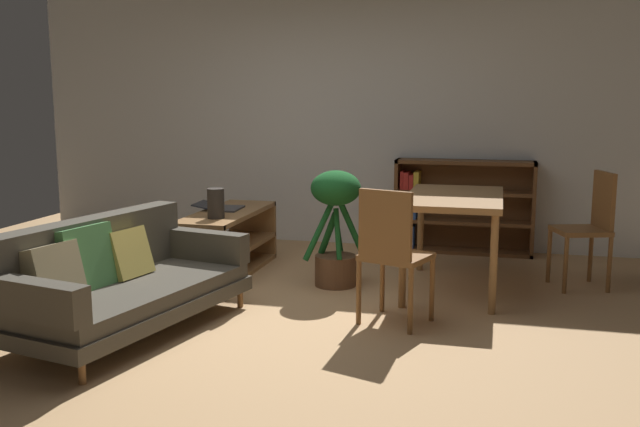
# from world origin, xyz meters

# --- Properties ---
(ground_plane) EXTENTS (8.16, 8.16, 0.00)m
(ground_plane) POSITION_xyz_m (0.00, 0.00, 0.00)
(ground_plane) COLOR tan
(back_wall_panel) EXTENTS (6.80, 0.10, 2.70)m
(back_wall_panel) POSITION_xyz_m (0.00, 2.70, 1.35)
(back_wall_panel) COLOR silver
(back_wall_panel) RESTS_ON ground_plane
(fabric_couch) EXTENTS (1.19, 1.91, 0.76)m
(fabric_couch) POSITION_xyz_m (-0.79, -0.55, 0.36)
(fabric_couch) COLOR brown
(fabric_couch) RESTS_ON ground_plane
(media_console) EXTENTS (0.48, 1.35, 0.56)m
(media_console) POSITION_xyz_m (-0.65, 1.14, 0.27)
(media_console) COLOR olive
(media_console) RESTS_ON ground_plane
(open_laptop) EXTENTS (0.43, 0.36, 0.06)m
(open_laptop) POSITION_xyz_m (-0.75, 1.23, 0.58)
(open_laptop) COLOR #333338
(open_laptop) RESTS_ON media_console
(desk_speaker) EXTENTS (0.14, 0.14, 0.25)m
(desk_speaker) POSITION_xyz_m (-0.61, 0.78, 0.69)
(desk_speaker) COLOR #2D2823
(desk_speaker) RESTS_ON media_console
(potted_floor_plant) EXTENTS (0.48, 0.46, 0.97)m
(potted_floor_plant) POSITION_xyz_m (0.39, 0.94, 0.56)
(potted_floor_plant) COLOR brown
(potted_floor_plant) RESTS_ON ground_plane
(dining_table) EXTENTS (0.76, 1.30, 0.79)m
(dining_table) POSITION_xyz_m (1.35, 1.05, 0.70)
(dining_table) COLOR olive
(dining_table) RESTS_ON ground_plane
(dining_chair_near) EXTENTS (0.50, 0.49, 0.97)m
(dining_chair_near) POSITION_xyz_m (2.43, 1.40, 0.54)
(dining_chair_near) COLOR brown
(dining_chair_near) RESTS_ON ground_plane
(dining_chair_far) EXTENTS (0.53, 0.50, 0.96)m
(dining_chair_far) POSITION_xyz_m (1.00, 0.02, 0.54)
(dining_chair_far) COLOR brown
(dining_chair_far) RESTS_ON ground_plane
(bookshelf) EXTENTS (1.38, 0.29, 0.94)m
(bookshelf) POSITION_xyz_m (1.28, 2.53, 0.47)
(bookshelf) COLOR brown
(bookshelf) RESTS_ON ground_plane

